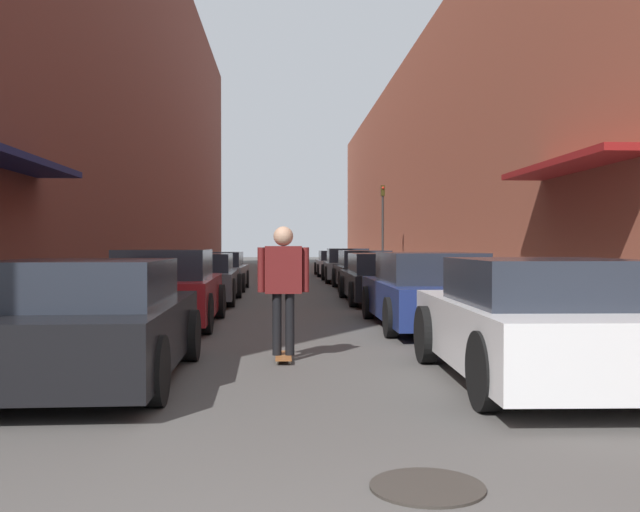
{
  "coord_description": "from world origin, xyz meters",
  "views": [
    {
      "loc": [
        -0.29,
        -2.47,
        1.47
      ],
      "look_at": [
        0.47,
        11.51,
        1.26
      ],
      "focal_mm": 40.0,
      "sensor_mm": 36.0,
      "label": 1
    }
  ],
  "objects_px": {
    "parked_car_right_1": "(427,291)",
    "traffic_light": "(383,221)",
    "parked_car_left_0": "(87,323)",
    "parked_car_right_3": "(364,271)",
    "parked_car_left_2": "(200,279)",
    "parked_car_left_3": "(218,272)",
    "parked_car_left_1": "(167,289)",
    "parked_car_right_0": "(539,322)",
    "skateboarder": "(283,278)",
    "parked_car_right_4": "(347,266)",
    "manhole_cover": "(427,487)",
    "parked_car_right_2": "(384,279)",
    "parked_car_right_5": "(337,264)"
  },
  "relations": [
    {
      "from": "parked_car_right_3",
      "to": "manhole_cover",
      "type": "distance_m",
      "value": 19.26
    },
    {
      "from": "manhole_cover",
      "to": "parked_car_left_0",
      "type": "bearing_deg",
      "value": 130.05
    },
    {
      "from": "traffic_light",
      "to": "parked_car_right_2",
      "type": "bearing_deg",
      "value": -98.03
    },
    {
      "from": "parked_car_right_0",
      "to": "skateboarder",
      "type": "bearing_deg",
      "value": 149.39
    },
    {
      "from": "parked_car_left_0",
      "to": "parked_car_left_1",
      "type": "bearing_deg",
      "value": 89.96
    },
    {
      "from": "parked_car_left_2",
      "to": "manhole_cover",
      "type": "bearing_deg",
      "value": -78.14
    },
    {
      "from": "skateboarder",
      "to": "traffic_light",
      "type": "height_order",
      "value": "traffic_light"
    },
    {
      "from": "parked_car_left_3",
      "to": "parked_car_right_2",
      "type": "distance_m",
      "value": 6.96
    },
    {
      "from": "parked_car_left_0",
      "to": "parked_car_left_2",
      "type": "relative_size",
      "value": 0.91
    },
    {
      "from": "parked_car_left_0",
      "to": "parked_car_left_2",
      "type": "height_order",
      "value": "parked_car_left_0"
    },
    {
      "from": "parked_car_left_1",
      "to": "parked_car_right_1",
      "type": "height_order",
      "value": "parked_car_left_1"
    },
    {
      "from": "parked_car_right_1",
      "to": "parked_car_right_3",
      "type": "relative_size",
      "value": 1.09
    },
    {
      "from": "parked_car_right_2",
      "to": "traffic_light",
      "type": "relative_size",
      "value": 1.21
    },
    {
      "from": "parked_car_left_3",
      "to": "parked_car_left_0",
      "type": "bearing_deg",
      "value": -90.01
    },
    {
      "from": "parked_car_right_0",
      "to": "parked_car_right_1",
      "type": "height_order",
      "value": "parked_car_right_1"
    },
    {
      "from": "parked_car_right_3",
      "to": "parked_car_right_5",
      "type": "bearing_deg",
      "value": 90.26
    },
    {
      "from": "parked_car_right_1",
      "to": "traffic_light",
      "type": "bearing_deg",
      "value": 84.36
    },
    {
      "from": "parked_car_right_1",
      "to": "parked_car_right_3",
      "type": "xyz_separation_m",
      "value": [
        0.12,
        10.81,
        -0.02
      ]
    },
    {
      "from": "parked_car_left_2",
      "to": "parked_car_left_3",
      "type": "bearing_deg",
      "value": 90.03
    },
    {
      "from": "parked_car_right_0",
      "to": "parked_car_right_3",
      "type": "xyz_separation_m",
      "value": [
        -0.02,
        15.97,
        -0.02
      ]
    },
    {
      "from": "parked_car_left_1",
      "to": "parked_car_left_0",
      "type": "bearing_deg",
      "value": -90.04
    },
    {
      "from": "parked_car_right_0",
      "to": "skateboarder",
      "type": "xyz_separation_m",
      "value": [
        -2.71,
        1.6,
        0.4
      ]
    },
    {
      "from": "parked_car_left_2",
      "to": "parked_car_right_0",
      "type": "xyz_separation_m",
      "value": [
        4.81,
        -10.88,
        0.03
      ]
    },
    {
      "from": "parked_car_left_0",
      "to": "parked_car_right_1",
      "type": "distance_m",
      "value": 6.72
    },
    {
      "from": "skateboarder",
      "to": "parked_car_left_0",
      "type": "bearing_deg",
      "value": -148.93
    },
    {
      "from": "parked_car_right_2",
      "to": "parked_car_right_3",
      "type": "height_order",
      "value": "parked_car_right_3"
    },
    {
      "from": "parked_car_left_2",
      "to": "skateboarder",
      "type": "bearing_deg",
      "value": -77.24
    },
    {
      "from": "parked_car_right_5",
      "to": "traffic_light",
      "type": "xyz_separation_m",
      "value": [
        1.68,
        -3.77,
        1.92
      ]
    },
    {
      "from": "parked_car_right_4",
      "to": "parked_car_right_1",
      "type": "bearing_deg",
      "value": -90.07
    },
    {
      "from": "parked_car_left_3",
      "to": "parked_car_right_1",
      "type": "height_order",
      "value": "parked_car_right_1"
    },
    {
      "from": "parked_car_left_0",
      "to": "parked_car_left_3",
      "type": "bearing_deg",
      "value": 89.99
    },
    {
      "from": "parked_car_left_0",
      "to": "parked_car_right_4",
      "type": "distance_m",
      "value": 21.07
    },
    {
      "from": "parked_car_left_3",
      "to": "parked_car_right_0",
      "type": "height_order",
      "value": "parked_car_right_0"
    },
    {
      "from": "parked_car_right_2",
      "to": "skateboarder",
      "type": "relative_size",
      "value": 2.76
    },
    {
      "from": "parked_car_left_1",
      "to": "parked_car_right_3",
      "type": "height_order",
      "value": "parked_car_left_1"
    },
    {
      "from": "parked_car_left_0",
      "to": "parked_car_left_1",
      "type": "distance_m",
      "value": 5.28
    },
    {
      "from": "parked_car_left_1",
      "to": "parked_car_right_1",
      "type": "xyz_separation_m",
      "value": [
        4.67,
        -0.44,
        -0.03
      ]
    },
    {
      "from": "manhole_cover",
      "to": "parked_car_left_3",
      "type": "bearing_deg",
      "value": 98.8
    },
    {
      "from": "parked_car_right_0",
      "to": "parked_car_right_4",
      "type": "relative_size",
      "value": 1.01
    },
    {
      "from": "parked_car_left_3",
      "to": "parked_car_right_2",
      "type": "height_order",
      "value": "parked_car_right_2"
    },
    {
      "from": "skateboarder",
      "to": "traffic_light",
      "type": "bearing_deg",
      "value": 78.54
    },
    {
      "from": "parked_car_left_2",
      "to": "parked_car_left_3",
      "type": "distance_m",
      "value": 5.03
    },
    {
      "from": "parked_car_left_2",
      "to": "parked_car_right_2",
      "type": "height_order",
      "value": "parked_car_right_2"
    },
    {
      "from": "parked_car_left_0",
      "to": "parked_car_right_3",
      "type": "relative_size",
      "value": 0.96
    },
    {
      "from": "parked_car_right_0",
      "to": "parked_car_left_0",
      "type": "bearing_deg",
      "value": 176.04
    },
    {
      "from": "parked_car_right_0",
      "to": "traffic_light",
      "type": "bearing_deg",
      "value": 85.97
    },
    {
      "from": "parked_car_right_4",
      "to": "skateboarder",
      "type": "height_order",
      "value": "skateboarder"
    },
    {
      "from": "parked_car_right_4",
      "to": "skateboarder",
      "type": "bearing_deg",
      "value": -97.65
    },
    {
      "from": "parked_car_right_4",
      "to": "traffic_light",
      "type": "relative_size",
      "value": 1.06
    },
    {
      "from": "parked_car_right_4",
      "to": "parked_car_right_3",
      "type": "bearing_deg",
      "value": -88.81
    }
  ]
}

